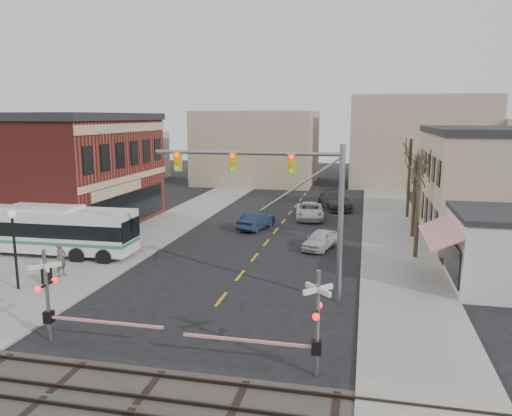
{
  "coord_description": "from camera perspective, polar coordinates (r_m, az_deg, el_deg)",
  "views": [
    {
      "loc": [
        7.04,
        -21.54,
        9.34
      ],
      "look_at": [
        0.24,
        9.34,
        3.5
      ],
      "focal_mm": 35.0,
      "sensor_mm": 36.0,
      "label": 1
    }
  ],
  "objects": [
    {
      "name": "car_c",
      "position": [
        46.18,
        6.16,
        -0.34
      ],
      "size": [
        3.11,
        5.56,
        1.47
      ],
      "primitive_type": "imported",
      "rotation": [
        0.0,
        0.0,
        0.13
      ],
      "color": "silver",
      "rests_on": "ground"
    },
    {
      "name": "street_lamp",
      "position": [
        29.48,
        -25.98,
        -2.59
      ],
      "size": [
        0.44,
        0.44,
        4.34
      ],
      "color": "black",
      "rests_on": "sidewalk_west"
    },
    {
      "name": "tree_east_c",
      "position": [
        48.04,
        17.09,
        3.28
      ],
      "size": [
        0.28,
        0.28,
        7.2
      ],
      "color": "#382B21",
      "rests_on": "sidewalk_east"
    },
    {
      "name": "rr_crossing_west",
      "position": [
        22.43,
        -21.84,
        -9.5
      ],
      "size": [
        5.6,
        1.36,
        4.0
      ],
      "color": "gray",
      "rests_on": "ground"
    },
    {
      "name": "car_a",
      "position": [
        35.9,
        7.35,
        -3.6
      ],
      "size": [
        2.62,
        4.23,
        1.34
      ],
      "primitive_type": "imported",
      "rotation": [
        0.0,
        0.0,
        -0.28
      ],
      "color": "#BBBCC1",
      "rests_on": "ground"
    },
    {
      "name": "ballast_strip",
      "position": [
        17.88,
        -13.75,
        -21.25
      ],
      "size": [
        160.0,
        5.0,
        0.06
      ],
      "primitive_type": "cube",
      "color": "#332D28",
      "rests_on": "ground"
    },
    {
      "name": "sidewalk_east",
      "position": [
        42.64,
        15.43,
        -2.49
      ],
      "size": [
        5.0,
        60.0,
        0.12
      ],
      "primitive_type": "cube",
      "color": "gray",
      "rests_on": "ground"
    },
    {
      "name": "rail_tracks",
      "position": [
        17.83,
        -13.77,
        -21.0
      ],
      "size": [
        160.0,
        3.91,
        0.14
      ],
      "color": "#2D231E",
      "rests_on": "ground"
    },
    {
      "name": "sidewalk_west",
      "position": [
        45.67,
        -9.1,
        -1.4
      ],
      "size": [
        5.0,
        60.0,
        0.12
      ],
      "primitive_type": "cube",
      "color": "gray",
      "rests_on": "ground"
    },
    {
      "name": "traffic_signal_mast",
      "position": [
        25.15,
        3.55,
        2.19
      ],
      "size": [
        9.84,
        0.3,
        8.0
      ],
      "color": "gray",
      "rests_on": "ground"
    },
    {
      "name": "pedestrian_near",
      "position": [
        31.36,
        -21.39,
        -5.49
      ],
      "size": [
        0.59,
        0.79,
        1.98
      ],
      "primitive_type": "imported",
      "rotation": [
        0.0,
        0.0,
        1.39
      ],
      "color": "#4F473F",
      "rests_on": "sidewalk_west"
    },
    {
      "name": "pedestrian_far",
      "position": [
        35.0,
        -17.35,
        -3.78
      ],
      "size": [
        1.1,
        1.04,
        1.79
      ],
      "primitive_type": "imported",
      "rotation": [
        0.0,
        0.0,
        0.57
      ],
      "color": "#3A3D66",
      "rests_on": "sidewalk_west"
    },
    {
      "name": "ground",
      "position": [
        24.51,
        -5.36,
        -11.98
      ],
      "size": [
        160.0,
        160.0,
        0.0
      ],
      "primitive_type": "plane",
      "color": "black",
      "rests_on": "ground"
    },
    {
      "name": "tree_east_b",
      "position": [
        40.18,
        17.64,
        1.28
      ],
      "size": [
        0.28,
        0.28,
        6.3
      ],
      "color": "#382B21",
      "rests_on": "sidewalk_east"
    },
    {
      "name": "car_b",
      "position": [
        41.76,
        0.07,
        -1.46
      ],
      "size": [
        2.56,
        4.55,
        1.42
      ],
      "primitive_type": "imported",
      "rotation": [
        0.0,
        0.0,
        2.88
      ],
      "color": "#162238",
      "rests_on": "ground"
    },
    {
      "name": "tree_east_a",
      "position": [
        34.22,
        18.03,
        0.11
      ],
      "size": [
        0.28,
        0.28,
        6.75
      ],
      "color": "#382B21",
      "rests_on": "sidewalk_east"
    },
    {
      "name": "transit_bus",
      "position": [
        36.58,
        -23.03,
        -2.25
      ],
      "size": [
        12.59,
        2.99,
        3.23
      ],
      "color": "silver",
      "rests_on": "ground"
    },
    {
      "name": "trash_bin",
      "position": [
        30.5,
        -22.81,
        -7.13
      ],
      "size": [
        0.6,
        0.6,
        0.86
      ],
      "primitive_type": "cylinder",
      "color": "black",
      "rests_on": "sidewalk_west"
    },
    {
      "name": "car_d",
      "position": [
        51.57,
        9.0,
        0.86
      ],
      "size": [
        4.21,
        6.37,
        1.71
      ],
      "primitive_type": "imported",
      "rotation": [
        0.0,
        0.0,
        0.34
      ],
      "color": "#38383C",
      "rests_on": "ground"
    },
    {
      "name": "rr_crossing_east",
      "position": [
        18.53,
        5.66,
        -13.03
      ],
      "size": [
        5.6,
        1.36,
        4.0
      ],
      "color": "gray",
      "rests_on": "ground"
    }
  ]
}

